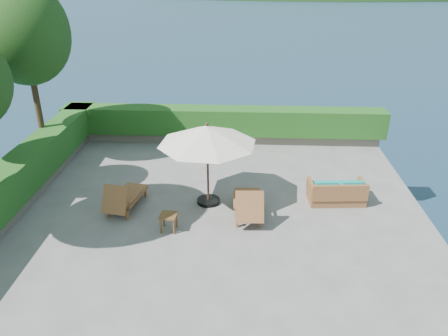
{
  "coord_description": "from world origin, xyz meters",
  "views": [
    {
      "loc": [
        0.87,
        -10.39,
        6.4
      ],
      "look_at": [
        0.3,
        0.8,
        1.1
      ],
      "focal_mm": 35.0,
      "sensor_mm": 36.0,
      "label": 1
    }
  ],
  "objects_px": {
    "patio_umbrella": "(207,136)",
    "wicker_loveseat": "(337,193)",
    "lounge_left": "(124,197)",
    "side_table": "(168,217)",
    "lounge_right": "(248,203)"
  },
  "relations": [
    {
      "from": "lounge_right",
      "to": "side_table",
      "type": "distance_m",
      "value": 2.21
    },
    {
      "from": "lounge_right",
      "to": "wicker_loveseat",
      "type": "bearing_deg",
      "value": 17.59
    },
    {
      "from": "lounge_left",
      "to": "side_table",
      "type": "height_order",
      "value": "lounge_left"
    },
    {
      "from": "patio_umbrella",
      "to": "side_table",
      "type": "height_order",
      "value": "patio_umbrella"
    },
    {
      "from": "lounge_left",
      "to": "lounge_right",
      "type": "bearing_deg",
      "value": 6.71
    },
    {
      "from": "side_table",
      "to": "lounge_right",
      "type": "bearing_deg",
      "value": 19.84
    },
    {
      "from": "lounge_left",
      "to": "side_table",
      "type": "relative_size",
      "value": 3.88
    },
    {
      "from": "lounge_left",
      "to": "lounge_right",
      "type": "distance_m",
      "value": 3.51
    },
    {
      "from": "patio_umbrella",
      "to": "lounge_right",
      "type": "distance_m",
      "value": 2.17
    },
    {
      "from": "lounge_left",
      "to": "side_table",
      "type": "distance_m",
      "value": 1.73
    },
    {
      "from": "patio_umbrella",
      "to": "wicker_loveseat",
      "type": "bearing_deg",
      "value": 3.01
    },
    {
      "from": "side_table",
      "to": "wicker_loveseat",
      "type": "relative_size",
      "value": 0.28
    },
    {
      "from": "lounge_right",
      "to": "wicker_loveseat",
      "type": "relative_size",
      "value": 1.1
    },
    {
      "from": "lounge_right",
      "to": "side_table",
      "type": "relative_size",
      "value": 3.98
    },
    {
      "from": "lounge_left",
      "to": "side_table",
      "type": "bearing_deg",
      "value": -24.08
    }
  ]
}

